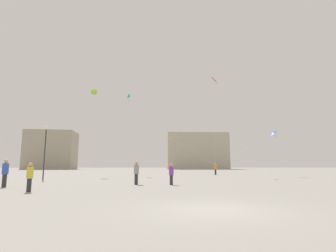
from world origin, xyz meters
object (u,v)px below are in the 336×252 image
person_in_orange (215,168)px  kite_crimson_delta (214,81)px  kite_lime_diamond (97,94)px  person_in_grey (136,172)px  person_in_blue (5,172)px  lamppost_east (45,144)px  kite_cobalt_diamond (273,133)px  person_in_purple (171,173)px  kite_cyan_delta (133,100)px  building_left_hall (52,150)px  building_centre_hall (196,152)px  person_in_yellow (30,176)px

person_in_orange → kite_crimson_delta: kite_crimson_delta is taller
kite_lime_diamond → person_in_grey: bearing=-69.3°
person_in_blue → lamppost_east: 9.46m
person_in_grey → kite_crimson_delta: size_ratio=0.14×
kite_crimson_delta → kite_cobalt_diamond: bearing=-11.8°
person_in_purple → person_in_orange: 21.43m
kite_cyan_delta → building_left_hall: building_left_hall is taller
person_in_grey → person_in_blue: (-8.70, -1.55, 0.05)m
person_in_blue → building_centre_hall: building_centre_hall is taller
person_in_blue → kite_lime_diamond: (2.31, 18.43, 10.53)m
person_in_yellow → kite_crimson_delta: kite_crimson_delta is taller
kite_lime_diamond → kite_cyan_delta: (4.94, 2.14, -0.19)m
kite_crimson_delta → kite_cyan_delta: kite_crimson_delta is taller
building_centre_hall → person_in_purple: bearing=-101.9°
kite_cobalt_diamond → building_centre_hall: building_centre_hall is taller
person_in_yellow → building_left_hall: building_left_hall is taller
lamppost_east → person_in_orange: bearing=29.2°
person_in_yellow → person_in_orange: (16.79, 24.10, 0.11)m
person_in_blue → lamppost_east: size_ratio=0.34×
person_in_blue → kite_crimson_delta: (18.95, 16.78, 12.31)m
person_in_orange → kite_cyan_delta: kite_cyan_delta is taller
kite_lime_diamond → person_in_orange: bearing=7.3°
person_in_purple → building_centre_hall: size_ratio=0.07×
person_in_purple → kite_crimson_delta: (7.64, 15.76, 12.46)m
person_in_blue → kite_cobalt_diamond: size_ratio=0.26×
kite_cobalt_diamond → lamppost_east: (-27.30, -6.16, -2.13)m
kite_cobalt_diamond → person_in_grey: bearing=-142.3°
person_in_orange → kite_lime_diamond: (-17.54, -2.24, 10.56)m
person_in_grey → kite_cobalt_diamond: bearing=179.5°
kite_lime_diamond → building_left_hall: bearing=113.8°
person_in_grey → person_in_purple: bearing=130.3°
person_in_grey → lamppost_east: lamppost_east is taller
lamppost_east → person_in_yellow: bearing=-72.4°
building_left_hall → person_in_purple: bearing=-65.4°
kite_lime_diamond → kite_cyan_delta: kite_cyan_delta is taller
person_in_blue → building_left_hall: building_left_hall is taller
kite_cobalt_diamond → building_left_hall: (-51.73, 65.79, 1.15)m
person_in_purple → person_in_grey: (-2.61, 0.53, 0.09)m
person_in_orange → building_centre_hall: size_ratio=0.08×
lamppost_east → person_in_grey: bearing=-38.0°
person_in_grey → person_in_yellow: size_ratio=1.09×
building_centre_hall → kite_lime_diamond: bearing=-112.2°
person_in_purple → person_in_blue: 11.35m
kite_cyan_delta → building_centre_hall: bearing=71.1°
person_in_grey → building_centre_hall: 84.17m
building_centre_hall → person_in_orange: bearing=-98.0°
building_centre_hall → person_in_blue: bearing=-109.0°
person_in_yellow → person_in_orange: bearing=121.8°
person_in_blue → person_in_orange: bearing=-41.5°
kite_crimson_delta → person_in_orange: bearing=77.0°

